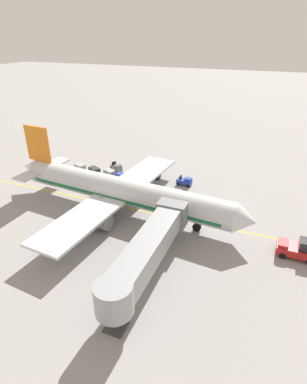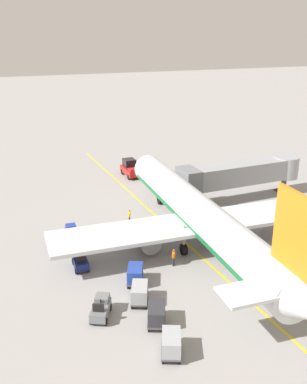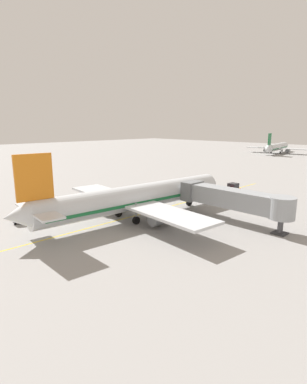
{
  "view_description": "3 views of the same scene",
  "coord_description": "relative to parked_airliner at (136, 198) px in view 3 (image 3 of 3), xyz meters",
  "views": [
    {
      "loc": [
        35.58,
        20.06,
        23.06
      ],
      "look_at": [
        -1.05,
        5.07,
        2.81
      ],
      "focal_mm": 29.22,
      "sensor_mm": 36.0,
      "label": 1
    },
    {
      "loc": [
        -18.73,
        -33.1,
        20.08
      ],
      "look_at": [
        -1.24,
        6.95,
        3.91
      ],
      "focal_mm": 39.91,
      "sensor_mm": 36.0,
      "label": 2
    },
    {
      "loc": [
        34.91,
        -28.25,
        13.87
      ],
      "look_at": [
        0.73,
        4.95,
        3.39
      ],
      "focal_mm": 28.65,
      "sensor_mm": 36.0,
      "label": 3
    }
  ],
  "objects": [
    {
      "name": "ground_crew_marshaller",
      "position": [
        -4.5,
        2.99,
        -2.23
      ],
      "size": [
        0.73,
        0.26,
        1.69
      ],
      "color": "#232328",
      "rests_on": "ground"
    },
    {
      "name": "pushback_tractor",
      "position": [
        1.67,
        23.56,
        -2.09
      ],
      "size": [
        2.23,
        4.41,
        2.4
      ],
      "color": "#B21E1E",
      "rests_on": "ground"
    },
    {
      "name": "baggage_tug_lead",
      "position": [
        -12.63,
        -7.65,
        -2.47
      ],
      "size": [
        2.25,
        2.77,
        1.62
      ],
      "color": "slate",
      "rests_on": "ground"
    },
    {
      "name": "ground_plane",
      "position": [
        -1.09,
        -0.96,
        -3.19
      ],
      "size": [
        400.0,
        400.0,
        0.0
      ],
      "primitive_type": "plane",
      "color": "gray"
    },
    {
      "name": "jet_bridge",
      "position": [
        11.18,
        8.88,
        0.27
      ],
      "size": [
        17.31,
        3.5,
        4.98
      ],
      "color": "#93999E",
      "rests_on": "ground"
    },
    {
      "name": "baggage_cart_tail_end",
      "position": [
        -9.56,
        -13.5,
        -2.24
      ],
      "size": [
        2.12,
        2.91,
        1.58
      ],
      "color": "#4C4C51",
      "rests_on": "ground"
    },
    {
      "name": "baggage_cart_second_in_train",
      "position": [
        -9.3,
        -7.2,
        -2.24
      ],
      "size": [
        2.12,
        2.91,
        1.58
      ],
      "color": "#4C4C51",
      "rests_on": "ground"
    },
    {
      "name": "distant_taxiing_airliner",
      "position": [
        -33.52,
        121.94,
        -0.16
      ],
      "size": [
        28.92,
        35.36,
        10.1
      ],
      "color": "silver",
      "rests_on": "ground"
    },
    {
      "name": "baggage_cart_third_in_train",
      "position": [
        -9.16,
        -10.22,
        -2.24
      ],
      "size": [
        2.12,
        2.91,
        1.58
      ],
      "color": "#4C4C51",
      "rests_on": "ground"
    },
    {
      "name": "baggage_tug_trailing",
      "position": [
        -12.23,
        0.05,
        -2.47
      ],
      "size": [
        1.49,
        2.6,
        1.62
      ],
      "color": "navy",
      "rests_on": "ground"
    },
    {
      "name": "gate_lead_in_line",
      "position": [
        -1.09,
        -0.96,
        -3.18
      ],
      "size": [
        0.24,
        80.0,
        0.01
      ],
      "primitive_type": "cube",
      "color": "gold",
      "rests_on": "ground"
    },
    {
      "name": "ground_crew_loader",
      "position": [
        -4.68,
        7.41,
        -2.23
      ],
      "size": [
        0.42,
        0.68,
        1.69
      ],
      "color": "#232328",
      "rests_on": "ground"
    },
    {
      "name": "baggage_tug_spare",
      "position": [
        -11.58,
        5.95,
        -2.47
      ],
      "size": [
        1.45,
        2.58,
        1.62
      ],
      "color": "#1E339E",
      "rests_on": "ground"
    },
    {
      "name": "baggage_cart_front",
      "position": [
        -8.59,
        -4.43,
        -2.24
      ],
      "size": [
        2.12,
        2.91,
        1.58
      ],
      "color": "#4C4C51",
      "rests_on": "ground"
    },
    {
      "name": "ground_crew_wing_walker",
      "position": [
        -4.26,
        -3.05,
        -2.23
      ],
      "size": [
        0.51,
        0.63,
        1.69
      ],
      "color": "#232328",
      "rests_on": "ground"
    },
    {
      "name": "parked_airliner",
      "position": [
        0.0,
        0.0,
        0.0
      ],
      "size": [
        30.32,
        37.35,
        10.63
      ],
      "color": "silver",
      "rests_on": "ground"
    }
  ]
}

